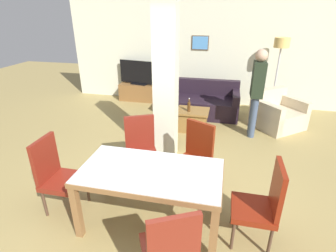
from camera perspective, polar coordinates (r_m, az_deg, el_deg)
The scene contains 17 objects.
ground_plane at distance 3.46m, azimuth -3.47°, elevation -20.04°, with size 18.00×18.00×0.00m, color #99844D.
back_wall at distance 7.21m, azimuth 7.01°, elevation 15.60°, with size 7.20×0.09×2.70m.
divider_pillar at distance 4.24m, azimuth -0.48°, elevation 9.68°, with size 0.36×0.34×2.70m.
dining_table at distance 3.08m, azimuth -3.76°, elevation -12.03°, with size 1.61×0.86×0.76m.
dining_chair_far_left at distance 3.90m, azimuth -5.88°, elevation -4.80°, with size 0.61×0.61×1.00m.
dining_chair_far_right at distance 3.72m, azimuth 5.80°, elevation -6.38°, with size 0.62×0.62×1.00m.
dining_chair_near_right at distance 2.48m, azimuth 0.48°, elevation -25.25°, with size 0.62×0.62×1.00m.
dining_chair_head_left at distance 3.61m, azimuth -23.11°, elevation -9.43°, with size 0.46×0.46×1.00m.
dining_chair_head_right at distance 3.07m, azimuth 19.87°, elevation -15.42°, with size 0.46×0.46×1.00m.
sofa at distance 6.52m, azimuth 7.44°, elevation 4.94°, with size 1.73×0.91×0.80m.
armchair at distance 6.23m, azimuth 22.61°, elevation 2.31°, with size 1.26×1.25×0.80m.
coffee_table at distance 5.64m, azimuth 5.34°, elevation 1.37°, with size 0.68×0.53×0.45m.
bottle at distance 5.46m, azimuth 4.58°, elevation 4.30°, with size 0.07×0.07×0.29m.
tv_stand at distance 7.54m, azimuth -6.17°, elevation 7.30°, with size 1.12×0.40×0.47m.
tv_screen at distance 7.40m, azimuth -6.37°, elevation 11.39°, with size 1.13×0.28×0.65m.
floor_lamp at distance 6.79m, azimuth 23.33°, elevation 14.92°, with size 0.34×0.34×1.81m.
standing_person at distance 5.39m, azimuth 18.80°, elevation 7.84°, with size 0.23×0.38×1.74m.
Camera 1 is at (0.74, -2.37, 2.42)m, focal length 28.00 mm.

